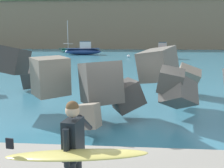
{
  "coord_description": "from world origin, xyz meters",
  "views": [
    {
      "loc": [
        0.48,
        -7.79,
        2.92
      ],
      "look_at": [
        -0.19,
        0.5,
        1.4
      ],
      "focal_mm": 41.12,
      "sensor_mm": 36.0,
      "label": 1
    }
  ],
  "objects_px": {
    "boat_near_left": "(162,53)",
    "boat_near_centre": "(69,50)",
    "surfer_with_board": "(73,152)",
    "mooring_buoy_inner": "(129,56)",
    "boat_mid_left": "(83,50)"
  },
  "relations": [
    {
      "from": "surfer_with_board",
      "to": "boat_mid_left",
      "type": "bearing_deg",
      "value": 100.72
    },
    {
      "from": "surfer_with_board",
      "to": "boat_near_centre",
      "type": "xyz_separation_m",
      "value": [
        -11.52,
        46.17,
        -0.81
      ]
    },
    {
      "from": "boat_near_left",
      "to": "boat_near_centre",
      "type": "bearing_deg",
      "value": 141.35
    },
    {
      "from": "boat_near_centre",
      "to": "mooring_buoy_inner",
      "type": "distance_m",
      "value": 16.94
    },
    {
      "from": "boat_mid_left",
      "to": "boat_near_left",
      "type": "bearing_deg",
      "value": -28.71
    },
    {
      "from": "boat_near_centre",
      "to": "mooring_buoy_inner",
      "type": "relative_size",
      "value": 13.95
    },
    {
      "from": "surfer_with_board",
      "to": "boat_mid_left",
      "type": "height_order",
      "value": "boat_mid_left"
    },
    {
      "from": "surfer_with_board",
      "to": "boat_near_left",
      "type": "distance_m",
      "value": 33.38
    },
    {
      "from": "boat_near_centre",
      "to": "mooring_buoy_inner",
      "type": "height_order",
      "value": "boat_near_centre"
    },
    {
      "from": "boat_near_left",
      "to": "boat_mid_left",
      "type": "relative_size",
      "value": 0.77
    },
    {
      "from": "surfer_with_board",
      "to": "mooring_buoy_inner",
      "type": "bearing_deg",
      "value": 89.59
    },
    {
      "from": "surfer_with_board",
      "to": "mooring_buoy_inner",
      "type": "xyz_separation_m",
      "value": [
        0.24,
        33.98,
        -1.06
      ]
    },
    {
      "from": "boat_mid_left",
      "to": "mooring_buoy_inner",
      "type": "xyz_separation_m",
      "value": [
        7.78,
        -5.87,
        -0.52
      ]
    },
    {
      "from": "surfer_with_board",
      "to": "boat_mid_left",
      "type": "xyz_separation_m",
      "value": [
        -7.54,
        39.85,
        -0.53
      ]
    },
    {
      "from": "boat_near_left",
      "to": "mooring_buoy_inner",
      "type": "xyz_separation_m",
      "value": [
        -4.71,
        0.97,
        -0.5
      ]
    }
  ]
}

